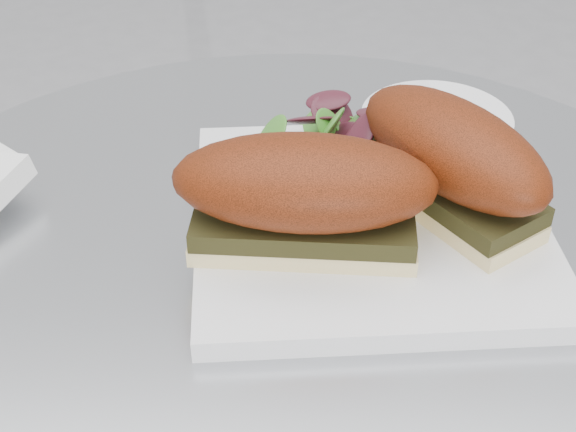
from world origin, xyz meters
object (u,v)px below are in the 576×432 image
(plate, at_px, (368,220))
(sandwich_right, at_px, (451,157))
(sandwich_left, at_px, (304,193))
(saucer, at_px, (436,121))

(plate, height_order, sandwich_right, sandwich_right)
(plate, distance_m, sandwich_right, 0.08)
(plate, bearing_deg, sandwich_right, 8.13)
(plate, relative_size, sandwich_left, 1.41)
(plate, distance_m, saucer, 0.16)
(plate, bearing_deg, saucer, 65.47)
(sandwich_right, relative_size, saucer, 1.35)
(plate, xyz_separation_m, sandwich_right, (0.06, 0.01, 0.05))
(sandwich_left, relative_size, sandwich_right, 0.99)
(sandwich_left, distance_m, sandwich_right, 0.11)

